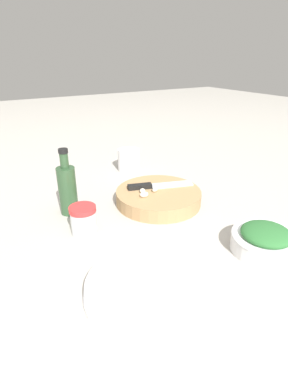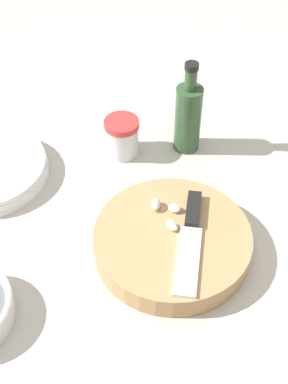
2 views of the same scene
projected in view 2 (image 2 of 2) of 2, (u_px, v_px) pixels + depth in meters
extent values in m
plane|color=#B2ADA3|center=(154.00, 216.00, 0.90)|extent=(5.00, 5.00, 0.00)
cylinder|color=tan|center=(172.00, 242.00, 0.84)|extent=(0.25, 0.25, 0.04)
cube|color=black|center=(193.00, 210.00, 0.85)|extent=(0.04, 0.07, 0.01)
cube|color=silver|center=(188.00, 261.00, 0.79)|extent=(0.07, 0.13, 0.01)
ellipsoid|color=white|center=(175.00, 208.00, 0.85)|extent=(0.03, 0.02, 0.01)
ellipsoid|color=silver|center=(157.00, 204.00, 0.86)|extent=(0.02, 0.03, 0.02)
ellipsoid|color=silver|center=(172.00, 225.00, 0.83)|extent=(0.02, 0.03, 0.01)
cylinder|color=silver|center=(122.00, 139.00, 0.99)|extent=(0.06, 0.06, 0.06)
cylinder|color=red|center=(122.00, 124.00, 0.97)|extent=(0.06, 0.06, 0.01)
cylinder|color=#2D4C2D|center=(188.00, 119.00, 0.98)|extent=(0.05, 0.05, 0.13)
cylinder|color=#2D4C2D|center=(191.00, 79.00, 0.92)|extent=(0.02, 0.02, 0.04)
cylinder|color=black|center=(192.00, 66.00, 0.90)|extent=(0.02, 0.02, 0.01)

